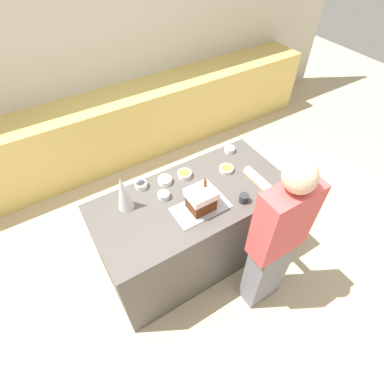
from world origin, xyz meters
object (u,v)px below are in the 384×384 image
object	(u,v)px
candy_bowl_near_tray_left	(230,149)
candy_bowl_far_right	(185,174)
candy_bowl_beside_tree	(227,169)
person	(275,242)
decorative_tree	(123,192)
candy_bowl_front_corner	(141,185)
candy_bowl_far_left	(164,195)
mug	(244,198)
gingerbread_house	(201,199)
baking_tray	(201,208)
candy_bowl_center_rear	(165,180)

from	to	relation	value
candy_bowl_near_tray_left	candy_bowl_far_right	xyz separation A→B (m)	(-0.56, -0.07, 0.00)
candy_bowl_beside_tree	person	bearing A→B (deg)	-98.16
decorative_tree	candy_bowl_front_corner	size ratio (longest dim) A/B	3.16
decorative_tree	candy_bowl_far_left	xyz separation A→B (m)	(0.31, -0.07, -0.14)
candy_bowl_far_left	mug	size ratio (longest dim) A/B	1.28
gingerbread_house	candy_bowl_front_corner	distance (m)	0.58
candy_bowl_front_corner	mug	xyz separation A→B (m)	(0.66, -0.60, 0.01)
baking_tray	person	size ratio (longest dim) A/B	0.28
candy_bowl_near_tray_left	candy_bowl_far_right	size ratio (longest dim) A/B	0.80
candy_bowl_far_right	baking_tray	bearing A→B (deg)	-101.51
baking_tray	gingerbread_house	bearing A→B (deg)	28.99
candy_bowl_far_left	candy_bowl_center_rear	bearing A→B (deg)	58.75
candy_bowl_far_right	candy_bowl_near_tray_left	bearing A→B (deg)	7.30
gingerbread_house	person	world-z (taller)	person
baking_tray	candy_bowl_front_corner	xyz separation A→B (m)	(-0.31, 0.48, 0.02)
candy_bowl_beside_tree	candy_bowl_far_left	xyz separation A→B (m)	(-0.65, 0.01, 0.01)
baking_tray	candy_bowl_beside_tree	xyz separation A→B (m)	(0.45, 0.26, 0.02)
gingerbread_house	person	bearing A→B (deg)	-58.79
baking_tray	candy_bowl_near_tray_left	xyz separation A→B (m)	(0.64, 0.47, 0.02)
decorative_tree	candy_bowl_near_tray_left	distance (m)	1.17
decorative_tree	candy_bowl_far_right	world-z (taller)	decorative_tree
candy_bowl_front_corner	candy_bowl_far_left	distance (m)	0.24
gingerbread_house	candy_bowl_near_tray_left	bearing A→B (deg)	36.06
gingerbread_house	person	distance (m)	0.67
candy_bowl_center_rear	candy_bowl_near_tray_left	bearing A→B (deg)	3.53
baking_tray	candy_bowl_front_corner	world-z (taller)	candy_bowl_front_corner
candy_bowl_front_corner	candy_bowl_center_rear	bearing A→B (deg)	-15.83
candy_bowl_center_rear	candy_bowl_far_left	bearing A→B (deg)	-121.25
candy_bowl_center_rear	mug	bearing A→B (deg)	-50.28
candy_bowl_center_rear	person	xyz separation A→B (m)	(0.44, -0.97, -0.09)
baking_tray	candy_bowl_far_left	bearing A→B (deg)	127.45
gingerbread_house	candy_bowl_center_rear	bearing A→B (deg)	104.63
mug	candy_bowl_center_rear	bearing A→B (deg)	129.72
candy_bowl_front_corner	baking_tray	bearing A→B (deg)	-56.65
candy_bowl_far_right	candy_bowl_center_rear	size ratio (longest dim) A/B	1.02
decorative_tree	candy_bowl_center_rear	distance (m)	0.44
gingerbread_house	candy_bowl_beside_tree	bearing A→B (deg)	29.72
candy_bowl_far_left	person	world-z (taller)	person
decorative_tree	mug	bearing A→B (deg)	-28.45
candy_bowl_far_right	candy_bowl_far_left	bearing A→B (deg)	-155.50
decorative_tree	candy_bowl_near_tray_left	xyz separation A→B (m)	(1.15, 0.13, -0.15)
baking_tray	candy_bowl_far_left	xyz separation A→B (m)	(-0.20, 0.27, 0.02)
candy_bowl_front_corner	candy_bowl_center_rear	world-z (taller)	candy_bowl_front_corner
candy_bowl_beside_tree	candy_bowl_far_right	size ratio (longest dim) A/B	1.03
candy_bowl_far_left	mug	world-z (taller)	mug
candy_bowl_far_right	candy_bowl_center_rear	xyz separation A→B (m)	(-0.19, 0.03, 0.00)
decorative_tree	gingerbread_house	bearing A→B (deg)	-33.35
candy_bowl_near_tray_left	candy_bowl_far_left	distance (m)	0.87
gingerbread_house	mug	size ratio (longest dim) A/B	3.45
decorative_tree	baking_tray	bearing A→B (deg)	-33.38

